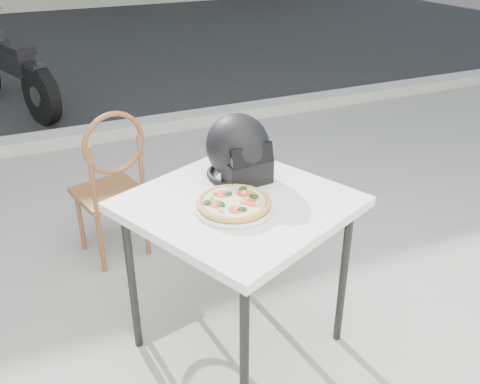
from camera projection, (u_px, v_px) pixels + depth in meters
name	position (u px, v px, depth m)	size (l,w,h in m)	color
ground	(216.00, 337.00, 2.78)	(80.00, 80.00, 0.00)	gray
street_asphalt	(54.00, 51.00, 8.44)	(30.00, 8.00, 0.00)	black
curb	(103.00, 133.00, 5.18)	(30.00, 0.25, 0.12)	#A5A39A
cafe_table_main	(238.00, 214.00, 2.41)	(1.16, 1.16, 0.83)	white
plate	(234.00, 207.00, 2.29)	(0.40, 0.40, 0.02)	silver
pizza	(234.00, 202.00, 2.28)	(0.42, 0.42, 0.04)	gold
helmet	(239.00, 150.00, 2.51)	(0.33, 0.34, 0.31)	black
cafe_chair_main	(112.00, 179.00, 3.18)	(0.46, 0.46, 1.00)	brown
motorcycle	(8.00, 68.00, 5.81)	(0.87, 1.94, 1.01)	black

